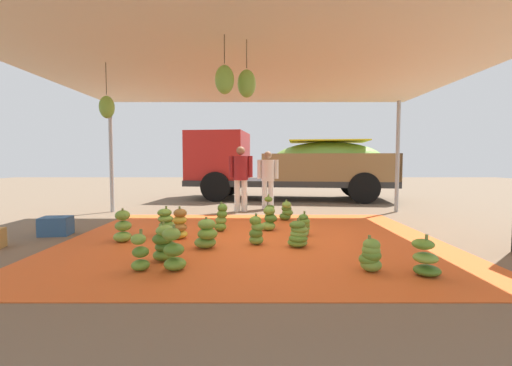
{
  "coord_description": "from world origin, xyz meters",
  "views": [
    {
      "loc": [
        0.04,
        -5.97,
        1.36
      ],
      "look_at": [
        0.05,
        1.27,
        0.9
      ],
      "focal_mm": 24.5,
      "sensor_mm": 36.0,
      "label": 1
    }
  ],
  "objects": [
    {
      "name": "ground_plane",
      "position": [
        0.0,
        3.0,
        0.0
      ],
      "size": [
        40.0,
        40.0,
        0.0
      ],
      "primitive_type": "plane",
      "color": "brown"
    },
    {
      "name": "tarp_orange",
      "position": [
        0.0,
        0.0,
        0.01
      ],
      "size": [
        6.36,
        5.43,
        0.01
      ],
      "primitive_type": "cube",
      "color": "#E05B23",
      "rests_on": "ground"
    },
    {
      "name": "tent_canopy",
      "position": [
        -0.02,
        -0.1,
        2.9
      ],
      "size": [
        8.0,
        7.0,
        3.0
      ],
      "color": "#9EA0A5",
      "rests_on": "ground"
    },
    {
      "name": "banana_bunch_0",
      "position": [
        0.74,
        1.92,
        0.22
      ],
      "size": [
        0.35,
        0.35,
        0.48
      ],
      "color": "#477523",
      "rests_on": "tarp_orange"
    },
    {
      "name": "banana_bunch_1",
      "position": [
        -0.73,
        -0.63,
        0.22
      ],
      "size": [
        0.46,
        0.47,
        0.49
      ],
      "color": "#6B9E38",
      "rests_on": "tarp_orange"
    },
    {
      "name": "banana_bunch_2",
      "position": [
        -1.2,
        -1.31,
        0.24
      ],
      "size": [
        0.4,
        0.39,
        0.53
      ],
      "color": "#60932D",
      "rests_on": "tarp_orange"
    },
    {
      "name": "banana_bunch_3",
      "position": [
        0.3,
        0.76,
        0.22
      ],
      "size": [
        0.36,
        0.33,
        0.5
      ],
      "color": "#75A83D",
      "rests_on": "tarp_orange"
    },
    {
      "name": "banana_bunch_4",
      "position": [
        0.05,
        -0.39,
        0.23
      ],
      "size": [
        0.31,
        0.31,
        0.51
      ],
      "color": "#6B9E38",
      "rests_on": "tarp_orange"
    },
    {
      "name": "banana_bunch_5",
      "position": [
        -0.97,
        -1.75,
        0.25
      ],
      "size": [
        0.39,
        0.41,
        0.58
      ],
      "color": "#60932D",
      "rests_on": "tarp_orange"
    },
    {
      "name": "banana_bunch_6",
      "position": [
        -1.59,
        0.33,
        0.24
      ],
      "size": [
        0.36,
        0.4,
        0.53
      ],
      "color": "#75A83D",
      "rests_on": "tarp_orange"
    },
    {
      "name": "banana_bunch_7",
      "position": [
        2.04,
        -1.94,
        0.21
      ],
      "size": [
        0.39,
        0.38,
        0.49
      ],
      "color": "#477523",
      "rests_on": "tarp_orange"
    },
    {
      "name": "banana_bunch_8",
      "position": [
        -2.19,
        -0.19,
        0.25
      ],
      "size": [
        0.37,
        0.39,
        0.56
      ],
      "color": "#75A83D",
      "rests_on": "tarp_orange"
    },
    {
      "name": "banana_bunch_9",
      "position": [
        -0.63,
        0.69,
        0.26
      ],
      "size": [
        0.31,
        0.3,
        0.57
      ],
      "color": "#60932D",
      "rests_on": "tarp_orange"
    },
    {
      "name": "banana_bunch_10",
      "position": [
        1.45,
        -1.77,
        0.2
      ],
      "size": [
        0.35,
        0.34,
        0.44
      ],
      "color": "#6B9E38",
      "rests_on": "tarp_orange"
    },
    {
      "name": "banana_bunch_11",
      "position": [
        0.91,
        0.28,
        0.2
      ],
      "size": [
        0.31,
        0.31,
        0.45
      ],
      "color": "#60932D",
      "rests_on": "tarp_orange"
    },
    {
      "name": "banana_bunch_12",
      "position": [
        -1.39,
        -1.74,
        0.22
      ],
      "size": [
        0.3,
        0.3,
        0.51
      ],
      "color": "#60932D",
      "rests_on": "tarp_orange"
    },
    {
      "name": "banana_bunch_13",
      "position": [
        0.71,
        -0.55,
        0.2
      ],
      "size": [
        0.43,
        0.44,
        0.46
      ],
      "color": "#60932D",
      "rests_on": "tarp_orange"
    },
    {
      "name": "banana_bunch_14",
      "position": [
        -1.29,
        0.03,
        0.25
      ],
      "size": [
        0.39,
        0.39,
        0.57
      ],
      "color": "gold",
      "rests_on": "tarp_orange"
    },
    {
      "name": "banana_bunch_15",
      "position": [
        0.36,
        2.17,
        0.25
      ],
      "size": [
        0.31,
        0.3,
        0.58
      ],
      "color": "#75A83D",
      "rests_on": "tarp_orange"
    },
    {
      "name": "cargo_truck_main",
      "position": [
        1.07,
        6.48,
        1.27
      ],
      "size": [
        7.33,
        3.24,
        2.4
      ],
      "color": "#2D2D2D",
      "rests_on": "ground"
    },
    {
      "name": "worker_0",
      "position": [
        -0.37,
        3.37,
        1.02
      ],
      "size": [
        0.64,
        0.39,
        1.75
      ],
      "color": "silver",
      "rests_on": "ground"
    },
    {
      "name": "worker_1",
      "position": [
        0.38,
        3.83,
        0.95
      ],
      "size": [
        0.6,
        0.37,
        1.63
      ],
      "color": "silver",
      "rests_on": "ground"
    },
    {
      "name": "crate_0",
      "position": [
        -3.63,
        0.37,
        0.17
      ],
      "size": [
        0.55,
        0.45,
        0.34
      ],
      "primitive_type": "cube",
      "rotation": [
        0.0,
        0.0,
        0.12
      ],
      "color": "#335B8E",
      "rests_on": "ground"
    }
  ]
}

